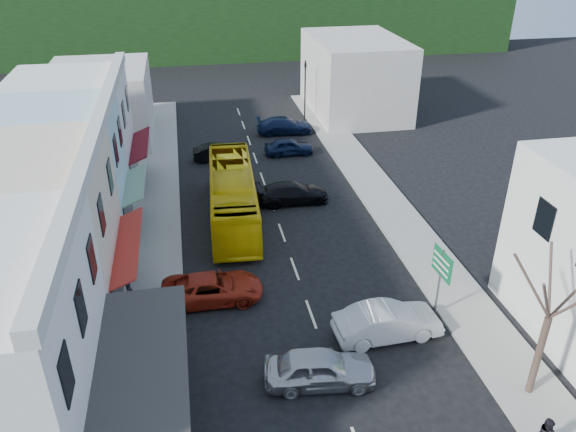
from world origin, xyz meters
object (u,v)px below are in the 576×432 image
Objects in this scene: car_white at (387,324)px; direction_sign at (439,284)px; car_silver at (320,370)px; bus at (233,196)px; traffic_signal at (305,91)px; street_tree at (549,318)px; pedestrian_left at (130,293)px; car_red at (213,288)px.

direction_sign reaches higher than car_white.
bus is at bearing 14.25° from car_silver.
traffic_signal is (8.47, 17.88, 1.22)m from bus.
pedestrian_left is at bearing 151.83° from street_tree.
traffic_signal reaches higher than pedestrian_left.
car_silver is 7.31m from direction_sign.
direction_sign is at bearing -102.33° from pedestrian_left.
car_silver and car_red have the same top height.
bus is 2.64× the size of car_white.
direction_sign is (8.47, -11.65, 0.29)m from bus.
bus is 13.90m from car_white.
direction_sign is at bearing 107.19° from street_tree.
car_white is 1.19× the size of direction_sign.
traffic_signal reaches higher than direction_sign.
car_red is at bearing 144.33° from street_tree.
car_red is at bearing -88.74° from pedestrian_left.
car_white is 0.96× the size of car_red.
traffic_signal is (2.78, 30.54, 2.07)m from car_white.
car_red is 15.11m from street_tree.
traffic_signal is at bearing 85.91° from direction_sign.
direction_sign reaches higher than bus.
car_silver is 0.96× the size of car_red.
car_red is at bearing -99.36° from bus.
bus is at bearing -11.55° from car_red.
bus is at bearing 120.77° from street_tree.
car_silver is at bearing -79.06° from bus.
bus is 19.83m from traffic_signal.
traffic_signal is at bearing -28.29° from pedestrian_left.
pedestrian_left is 0.22× the size of street_tree.
direction_sign reaches higher than pedestrian_left.
pedestrian_left is 18.33m from street_tree.
bus is 2.10× the size of traffic_signal.
car_silver is 1.19× the size of direction_sign.
pedestrian_left is at bearing 46.92° from traffic_signal.
street_tree reaches higher than direction_sign.
bus is at bearing 50.05° from traffic_signal.
traffic_signal is at bearing -4.62° from car_silver.
bus is 8.65m from car_red.
car_white is 6.97m from street_tree.
car_red is 28.32m from traffic_signal.
bus is 3.15× the size of direction_sign.
bus is at bearing -34.31° from pedestrian_left.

